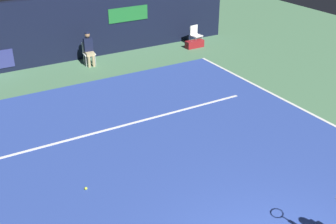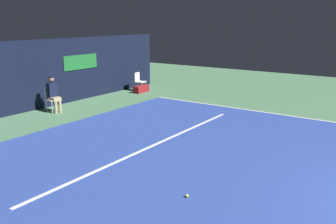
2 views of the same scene
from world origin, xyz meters
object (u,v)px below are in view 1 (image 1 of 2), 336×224
Objects in this scene: line_judge_on_chair at (89,48)px; equipment_bag at (195,44)px; tennis_ball at (86,188)px; courtside_chair_near at (196,34)px.

line_judge_on_chair is 4.86m from equipment_bag.
line_judge_on_chair is at bearing 175.58° from equipment_bag.
line_judge_on_chair is at bearing 68.37° from tennis_ball.
courtside_chair_near is at bearing 43.64° from tennis_ball.
equipment_bag is (4.82, -0.25, -0.53)m from line_judge_on_chair.
courtside_chair_near reaches higher than equipment_bag.
courtside_chair_near is 0.52m from equipment_bag.
equipment_bag is (7.87, 7.44, 0.11)m from tennis_ball.
line_judge_on_chair is 1.50× the size of courtside_chair_near.
equipment_bag is at bearing -128.90° from courtside_chair_near.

